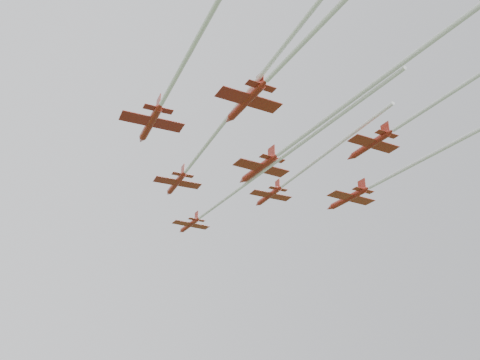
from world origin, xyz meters
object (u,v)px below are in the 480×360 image
jet_row2_left (210,140)px  jet_row4_right (447,95)px  jet_row3_left (171,85)px  jet_row2_right (292,179)px  jet_lead (234,193)px  jet_row4_left (281,66)px  jet_row3_mid (325,120)px  jet_row3_right (393,175)px

jet_row2_left → jet_row4_right: 35.76m
jet_row4_right → jet_row3_left: bearing=149.9°
jet_row2_right → jet_row2_left: bearing=-158.0°
jet_row2_right → jet_lead: bearing=156.9°
jet_row2_left → jet_row4_left: bearing=-88.2°
jet_lead → jet_row4_left: 36.64m
jet_row3_mid → jet_row3_right: (21.24, 8.75, -0.02)m
jet_row2_left → jet_row3_left: 14.99m
jet_lead → jet_row2_left: size_ratio=1.02×
jet_row2_left → jet_row4_left: 22.89m
jet_lead → jet_row4_right: size_ratio=1.15×
jet_lead → jet_row3_left: bearing=-134.8°
jet_row2_left → jet_row3_left: bearing=-131.4°
jet_lead → jet_row2_right: bearing=-26.7°
jet_lead → jet_row3_left: 30.95m
jet_row3_right → jet_row4_right: size_ratio=0.91×
jet_row4_right → jet_row3_mid: bearing=129.7°
jet_row3_mid → jet_row3_right: 22.97m
jet_row2_right → jet_row3_right: size_ratio=0.80×
jet_row3_mid → jet_row4_left: size_ratio=1.53×
jet_lead → jet_row4_right: 42.17m
jet_lead → jet_row2_right: size_ratio=1.57×
jet_row2_right → jet_row4_left: bearing=-123.0°
jet_row4_right → jet_lead: bearing=104.6°
jet_row3_left → jet_row4_right: size_ratio=0.86×
jet_row3_mid → jet_row3_left: bearing=163.1°
jet_row2_right → jet_row4_right: jet_row2_right is taller
jet_row3_mid → jet_row4_left: bearing=-151.8°
jet_row2_right → jet_row4_right: size_ratio=0.73×
jet_row2_left → jet_row4_left: jet_row2_left is taller
jet_row2_left → jet_row3_mid: jet_row2_left is taller
jet_row3_right → jet_row4_left: (-32.83, -15.25, 0.90)m
jet_row2_left → jet_row3_left: (-10.86, -10.32, 0.46)m
jet_row2_left → jet_row2_right: 21.54m
jet_row3_left → jet_row3_mid: (21.14, -6.00, -2.48)m
jet_row3_right → jet_row3_left: bearing=-177.1°
jet_row4_right → jet_row2_left: bearing=126.1°
jet_row2_left → jet_row4_right: (20.63, -29.14, -2.07)m
jet_row2_left → jet_row2_right: jet_row2_right is taller
jet_row4_left → jet_row3_mid: bearing=30.1°
jet_row4_right → jet_row3_right: bearing=64.0°
jet_row4_left → jet_row4_right: size_ratio=0.76×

